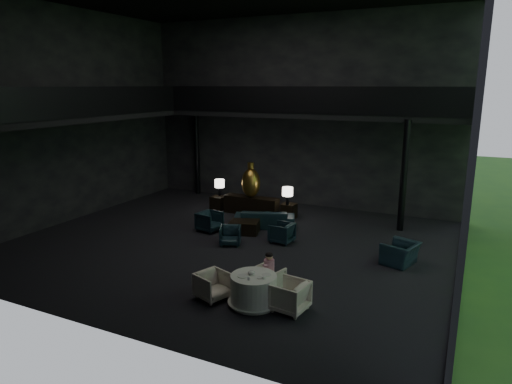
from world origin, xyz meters
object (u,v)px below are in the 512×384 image
at_px(lounge_armchair_south, 230,236).
at_px(dining_chair_west, 213,285).
at_px(dining_chair_north, 268,279).
at_px(dining_chair_east, 290,294).
at_px(sofa, 265,215).
at_px(dining_table, 254,292).
at_px(side_table_right, 289,211).
at_px(lounge_armchair_west, 210,221).
at_px(lounge_armchair_east, 282,232).
at_px(child, 269,263).
at_px(bronze_urn, 251,182).
at_px(table_lamp_right, 288,192).
at_px(console, 251,205).
at_px(side_table_left, 218,203).
at_px(window_armchair, 400,251).
at_px(table_lamp_left, 220,184).
at_px(coffee_table, 245,226).

relative_size(lounge_armchair_south, dining_chair_west, 0.86).
bearing_deg(dining_chair_north, dining_chair_east, 156.49).
xyz_separation_m(sofa, dining_table, (2.34, -5.72, -0.13)).
bearing_deg(dining_chair_west, dining_chair_east, -62.66).
xyz_separation_m(side_table_right, dining_chair_west, (0.90, -7.31, 0.06)).
distance_m(lounge_armchair_west, lounge_armchair_east, 2.82).
bearing_deg(child, bronze_urn, -59.85).
bearing_deg(table_lamp_right, dining_chair_north, -72.42).
bearing_deg(lounge_armchair_south, dining_chair_north, -69.36).
distance_m(console, lounge_armchair_south, 3.71).
bearing_deg(side_table_left, window_armchair, -20.11).
xyz_separation_m(bronze_urn, lounge_armchair_south, (1.00, -3.54, -1.03)).
bearing_deg(side_table_left, lounge_armchair_west, -65.28).
distance_m(table_lamp_right, lounge_armchair_east, 2.81).
height_order(bronze_urn, dining_table, bronze_urn).
height_order(side_table_left, child, child).
bearing_deg(table_lamp_left, child, -51.00).
bearing_deg(bronze_urn, lounge_armchair_east, -46.80).
xyz_separation_m(table_lamp_right, sofa, (-0.39, -1.27, -0.63)).
height_order(dining_table, dining_chair_west, dining_table).
distance_m(lounge_armchair_west, coffee_table, 1.30).
relative_size(console, coffee_table, 2.30).
relative_size(dining_chair_north, child, 1.13).
height_order(bronze_urn, table_lamp_right, bronze_urn).
bearing_deg(side_table_right, table_lamp_left, 178.59).
height_order(side_table_left, lounge_armchair_south, lounge_armchair_south).
bearing_deg(dining_chair_west, lounge_armchair_south, 42.90).
bearing_deg(dining_chair_east, bronze_urn, -139.71).
bearing_deg(table_lamp_right, window_armchair, -30.89).
relative_size(table_lamp_left, lounge_armchair_east, 0.99).
relative_size(lounge_armchair_east, coffee_table, 0.70).
height_order(console, lounge_armchair_west, lounge_armchair_west).
bearing_deg(dining_chair_west, table_lamp_right, 27.49).
bearing_deg(side_table_left, dining_table, -53.92).
relative_size(table_lamp_right, lounge_armchair_south, 1.16).
distance_m(console, side_table_left, 1.60).
bearing_deg(sofa, side_table_left, -46.71).
height_order(window_armchair, coffee_table, window_armchair).
bearing_deg(lounge_armchair_west, window_armchair, -82.36).
bearing_deg(coffee_table, dining_chair_west, -71.56).
height_order(lounge_armchair_east, dining_table, dining_table).
height_order(console, sofa, sofa).
xyz_separation_m(sofa, lounge_armchair_east, (1.23, -1.31, -0.11)).
bearing_deg(child, side_table_right, -72.71).
distance_m(lounge_armchair_south, dining_chair_east, 4.82).
bearing_deg(bronze_urn, side_table_right, 5.88).
distance_m(lounge_armchair_west, dining_chair_north, 5.32).
distance_m(side_table_right, dining_chair_north, 6.65).
relative_size(lounge_armchair_west, lounge_armchair_east, 1.12).
height_order(table_lamp_right, sofa, table_lamp_right).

